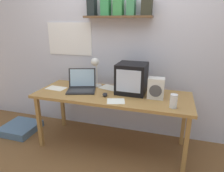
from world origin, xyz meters
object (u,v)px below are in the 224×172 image
at_px(juice_glass, 174,102).
at_px(printed_handout, 116,101).
at_px(laptop, 82,85).
at_px(loose_paper_near_laptop, 110,88).
at_px(corner_desk, 112,98).
at_px(crt_monitor, 132,78).
at_px(floor_cushion, 21,128).
at_px(open_notebook, 56,88).
at_px(space_heater, 156,88).
at_px(desk_lamp, 95,67).
at_px(computer_mouse, 105,95).

distance_m(juice_glass, printed_handout, 0.61).
relative_size(laptop, printed_handout, 1.80).
height_order(juice_glass, loose_paper_near_laptop, juice_glass).
bearing_deg(corner_desk, laptop, 176.45).
xyz_separation_m(crt_monitor, floor_cushion, (-1.63, -0.19, -0.86)).
xyz_separation_m(corner_desk, open_notebook, (-0.77, -0.02, 0.06)).
distance_m(laptop, open_notebook, 0.36).
xyz_separation_m(laptop, space_heater, (0.94, -0.02, 0.05)).
xyz_separation_m(desk_lamp, floor_cushion, (-1.13, -0.25, -0.96)).
distance_m(crt_monitor, computer_mouse, 0.39).
bearing_deg(juice_glass, desk_lamp, 158.63).
height_order(laptop, computer_mouse, laptop).
relative_size(desk_lamp, floor_cushion, 0.83).
bearing_deg(open_notebook, loose_paper_near_laptop, 19.13).
distance_m(corner_desk, loose_paper_near_laptop, 0.24).
bearing_deg(space_heater, floor_cushion, -178.50).
distance_m(juice_glass, floor_cushion, 2.27).
height_order(laptop, open_notebook, laptop).
bearing_deg(laptop, open_notebook, 169.28).
relative_size(desk_lamp, computer_mouse, 3.44).
relative_size(corner_desk, computer_mouse, 16.31).
xyz_separation_m(laptop, desk_lamp, (0.13, 0.16, 0.22)).
bearing_deg(laptop, corner_desk, -21.46).
relative_size(computer_mouse, floor_cushion, 0.24).
height_order(laptop, space_heater, laptop).
bearing_deg(juice_glass, laptop, 168.31).
bearing_deg(printed_handout, desk_lamp, 134.28).
height_order(computer_mouse, loose_paper_near_laptop, computer_mouse).
distance_m(laptop, juice_glass, 1.16).
xyz_separation_m(corner_desk, crt_monitor, (0.22, 0.12, 0.24)).
distance_m(corner_desk, computer_mouse, 0.13).
xyz_separation_m(desk_lamp, printed_handout, (0.39, -0.40, -0.28)).
height_order(juice_glass, space_heater, space_heater).
bearing_deg(laptop, juice_glass, -29.59).
relative_size(corner_desk, juice_glass, 13.14).
bearing_deg(floor_cushion, loose_paper_near_laptop, 11.97).
xyz_separation_m(corner_desk, space_heater, (0.52, 0.01, 0.18)).
xyz_separation_m(computer_mouse, open_notebook, (-0.71, 0.07, -0.01)).
distance_m(desk_lamp, computer_mouse, 0.45).
bearing_deg(crt_monitor, juice_glass, -31.41).
bearing_deg(crt_monitor, loose_paper_near_laptop, 165.18).
height_order(corner_desk, printed_handout, printed_handout).
bearing_deg(space_heater, open_notebook, -179.47).
relative_size(printed_handout, loose_paper_near_laptop, 0.79).
bearing_deg(open_notebook, corner_desk, 1.39).
xyz_separation_m(laptop, juice_glass, (1.14, -0.24, -0.00)).
height_order(loose_paper_near_laptop, floor_cushion, loose_paper_near_laptop).
bearing_deg(loose_paper_near_laptop, juice_glass, -27.49).
relative_size(desk_lamp, space_heater, 1.65).
relative_size(desk_lamp, open_notebook, 1.50).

